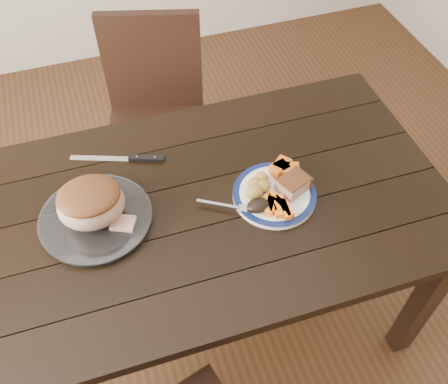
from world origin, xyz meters
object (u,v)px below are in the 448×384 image
object	(u,v)px
fork	(229,206)
serving_platter	(96,219)
dining_table	(199,221)
dinner_plate	(274,195)
pork_slice	(293,185)
carving_knife	(135,158)
chair_far	(155,111)
roast_joint	(91,204)

from	to	relation	value
fork	serving_platter	bearing A→B (deg)	-161.60
dining_table	dinner_plate	bearing A→B (deg)	-11.33
dining_table	serving_platter	world-z (taller)	serving_platter
pork_slice	carving_knife	distance (m)	0.54
serving_platter	fork	distance (m)	0.41
pork_slice	fork	size ratio (longest dim) A/B	0.57
chair_far	serving_platter	bearing A→B (deg)	81.02
dining_table	fork	world-z (taller)	fork
dining_table	roast_joint	size ratio (longest dim) A/B	8.12
fork	pork_slice	bearing A→B (deg)	31.58
dinner_plate	pork_slice	xyz separation A→B (m)	(0.06, -0.00, 0.03)
dining_table	fork	bearing A→B (deg)	-33.05
pork_slice	carving_knife	size ratio (longest dim) A/B	0.30
serving_platter	roast_joint	distance (m)	0.07
roast_joint	carving_knife	world-z (taller)	roast_joint
chair_far	pork_slice	world-z (taller)	chair_far
chair_far	dinner_plate	world-z (taller)	chair_far
chair_far	serving_platter	distance (m)	0.81
chair_far	serving_platter	xyz separation A→B (m)	(-0.33, -0.70, 0.23)
dining_table	carving_knife	world-z (taller)	carving_knife
fork	dinner_plate	bearing A→B (deg)	33.60
carving_knife	roast_joint	bearing A→B (deg)	-106.67
pork_slice	roast_joint	size ratio (longest dim) A/B	0.47
serving_platter	carving_knife	size ratio (longest dim) A/B	1.09
pork_slice	roast_joint	xyz separation A→B (m)	(-0.61, 0.09, 0.04)
pork_slice	roast_joint	distance (m)	0.62
dining_table	carving_knife	bearing A→B (deg)	120.64
chair_far	roast_joint	distance (m)	0.83
fork	roast_joint	world-z (taller)	roast_joint
pork_slice	carving_knife	bearing A→B (deg)	145.78
dinner_plate	pork_slice	size ratio (longest dim) A/B	2.87
chair_far	fork	world-z (taller)	chair_far
dinner_plate	roast_joint	size ratio (longest dim) A/B	1.34
chair_far	carving_knife	distance (m)	0.56
chair_far	dinner_plate	size ratio (longest dim) A/B	3.50
roast_joint	chair_far	bearing A→B (deg)	64.99
dining_table	dinner_plate	world-z (taller)	dinner_plate
dining_table	chair_far	size ratio (longest dim) A/B	1.73
fork	roast_joint	distance (m)	0.41
dining_table	chair_far	distance (m)	0.75
dinner_plate	dining_table	bearing A→B (deg)	168.67
dining_table	fork	size ratio (longest dim) A/B	9.99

